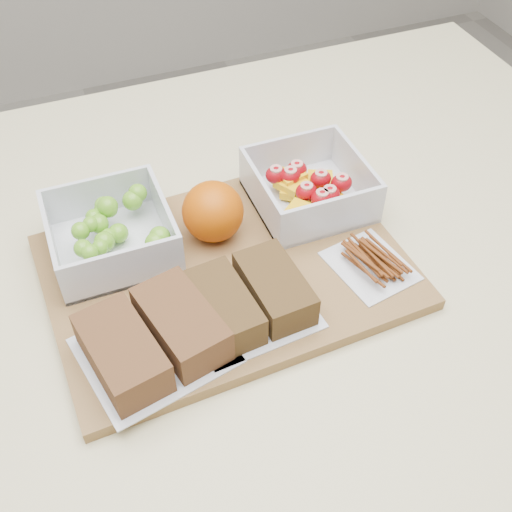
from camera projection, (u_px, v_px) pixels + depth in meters
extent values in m
cube|color=beige|center=(248.00, 438.00, 1.12)|extent=(1.20, 0.90, 0.90)
cube|color=olive|center=(227.00, 271.00, 0.77)|extent=(0.43, 0.32, 0.02)
cube|color=silver|center=(114.00, 247.00, 0.79)|extent=(0.14, 0.14, 0.01)
cube|color=silver|center=(99.00, 197.00, 0.81)|extent=(0.14, 0.01, 0.06)
cube|color=silver|center=(123.00, 271.00, 0.72)|extent=(0.14, 0.01, 0.06)
cube|color=silver|center=(165.00, 217.00, 0.79)|extent=(0.01, 0.13, 0.06)
cube|color=silver|center=(53.00, 246.00, 0.75)|extent=(0.01, 0.13, 0.06)
sphere|color=#60A321|center=(104.00, 242.00, 0.76)|extent=(0.03, 0.03, 0.03)
sphere|color=#60A321|center=(83.00, 248.00, 0.74)|extent=(0.02, 0.02, 0.02)
sphere|color=#60A321|center=(109.00, 209.00, 0.79)|extent=(0.02, 0.02, 0.02)
sphere|color=#60A321|center=(119.00, 233.00, 0.78)|extent=(0.02, 0.02, 0.02)
sphere|color=#60A321|center=(80.00, 231.00, 0.76)|extent=(0.02, 0.02, 0.02)
sphere|color=#60A321|center=(109.00, 237.00, 0.77)|extent=(0.02, 0.02, 0.02)
sphere|color=#60A321|center=(91.00, 224.00, 0.77)|extent=(0.02, 0.02, 0.02)
sphere|color=#60A321|center=(160.00, 237.00, 0.75)|extent=(0.03, 0.03, 0.03)
sphere|color=#60A321|center=(132.00, 201.00, 0.80)|extent=(0.03, 0.03, 0.03)
sphere|color=#60A321|center=(108.00, 206.00, 0.79)|extent=(0.03, 0.03, 0.03)
sphere|color=#60A321|center=(90.00, 252.00, 0.74)|extent=(0.02, 0.02, 0.02)
sphere|color=#60A321|center=(138.00, 193.00, 0.80)|extent=(0.02, 0.02, 0.02)
sphere|color=#60A321|center=(128.00, 260.00, 0.74)|extent=(0.02, 0.02, 0.02)
sphere|color=#60A321|center=(102.00, 211.00, 0.79)|extent=(0.02, 0.02, 0.02)
sphere|color=#60A321|center=(99.00, 224.00, 0.78)|extent=(0.02, 0.02, 0.02)
sphere|color=#60A321|center=(104.00, 206.00, 0.79)|extent=(0.02, 0.02, 0.02)
sphere|color=#60A321|center=(156.00, 243.00, 0.74)|extent=(0.03, 0.03, 0.03)
sphere|color=#60A321|center=(167.00, 251.00, 0.76)|extent=(0.02, 0.02, 0.02)
sphere|color=#60A321|center=(94.00, 217.00, 0.78)|extent=(0.02, 0.02, 0.02)
sphere|color=#60A321|center=(100.00, 247.00, 0.75)|extent=(0.02, 0.02, 0.02)
cube|color=silver|center=(308.00, 200.00, 0.85)|extent=(0.14, 0.14, 0.01)
cube|color=silver|center=(288.00, 154.00, 0.87)|extent=(0.14, 0.01, 0.06)
cube|color=silver|center=(332.00, 218.00, 0.79)|extent=(0.14, 0.01, 0.06)
cube|color=silver|center=(356.00, 172.00, 0.85)|extent=(0.01, 0.13, 0.06)
cube|color=silver|center=(260.00, 197.00, 0.81)|extent=(0.01, 0.13, 0.06)
cube|color=#EAAE0D|center=(319.00, 201.00, 0.82)|extent=(0.04, 0.05, 0.01)
cube|color=#EAAE0D|center=(293.00, 182.00, 0.85)|extent=(0.05, 0.06, 0.01)
cube|color=#EAAE0D|center=(315.00, 187.00, 0.84)|extent=(0.05, 0.05, 0.01)
cube|color=#EAAE0D|center=(320.00, 182.00, 0.86)|extent=(0.05, 0.05, 0.01)
cube|color=#EAAE0D|center=(291.00, 184.00, 0.84)|extent=(0.05, 0.05, 0.01)
cube|color=#EAAE0D|center=(291.00, 176.00, 0.84)|extent=(0.04, 0.04, 0.01)
cube|color=#EAAE0D|center=(302.00, 212.00, 0.80)|extent=(0.05, 0.05, 0.01)
cube|color=#EAAE0D|center=(331.00, 201.00, 0.82)|extent=(0.04, 0.04, 0.01)
cube|color=#EAAE0D|center=(295.00, 191.00, 0.84)|extent=(0.05, 0.04, 0.01)
ellipsoid|color=#A80814|center=(321.00, 179.00, 0.83)|extent=(0.03, 0.02, 0.02)
ellipsoid|color=#A80814|center=(329.00, 195.00, 0.81)|extent=(0.03, 0.02, 0.02)
ellipsoid|color=#A80814|center=(276.00, 175.00, 0.84)|extent=(0.03, 0.02, 0.02)
ellipsoid|color=#A80814|center=(341.00, 183.00, 0.82)|extent=(0.03, 0.02, 0.02)
ellipsoid|color=#A80814|center=(290.00, 176.00, 0.83)|extent=(0.03, 0.02, 0.02)
ellipsoid|color=#A80814|center=(322.00, 198.00, 0.80)|extent=(0.03, 0.02, 0.02)
ellipsoid|color=#A80814|center=(306.00, 192.00, 0.81)|extent=(0.03, 0.02, 0.02)
ellipsoid|color=#A80814|center=(297.00, 170.00, 0.84)|extent=(0.03, 0.02, 0.02)
sphere|color=#C55104|center=(213.00, 212.00, 0.78)|extent=(0.08, 0.08, 0.08)
cube|color=silver|center=(155.00, 351.00, 0.68)|extent=(0.17, 0.16, 0.00)
cube|color=brown|center=(122.00, 353.00, 0.65)|extent=(0.08, 0.12, 0.04)
cube|color=brown|center=(181.00, 324.00, 0.68)|extent=(0.08, 0.12, 0.04)
cube|color=silver|center=(249.00, 310.00, 0.72)|extent=(0.15, 0.13, 0.00)
cube|color=#4F381B|center=(223.00, 308.00, 0.70)|extent=(0.07, 0.11, 0.04)
cube|color=#4F381B|center=(274.00, 288.00, 0.72)|extent=(0.07, 0.11, 0.04)
cube|color=silver|center=(370.00, 266.00, 0.77)|extent=(0.10, 0.11, 0.00)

